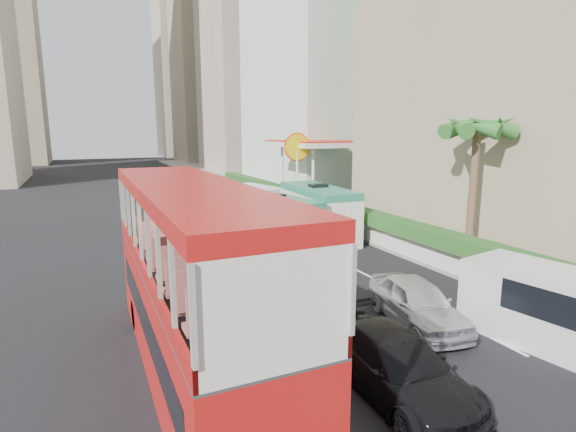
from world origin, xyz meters
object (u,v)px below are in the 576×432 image
car_black (394,392)px  minibus_near (276,221)px  double_decker_bus (193,282)px  palm_tree (472,196)px  panel_van_near (566,313)px  car_silver_lane_a (265,289)px  car_silver_lane_b (416,324)px  panel_van_far (256,199)px  shell_station (318,173)px  minibus_far (318,212)px  van_asset (247,233)px

car_black → minibus_near: bearing=80.3°
double_decker_bus → palm_tree: bearing=16.2°
panel_van_near → car_silver_lane_a: bearing=116.8°
car_silver_lane_a → panel_van_near: (6.15, -8.33, 1.13)m
car_black → minibus_near: 14.82m
car_silver_lane_b → panel_van_far: size_ratio=0.87×
car_silver_lane_a → shell_station: 21.68m
car_black → shell_station: size_ratio=0.64×
panel_van_far → shell_station: 6.53m
car_silver_lane_a → palm_tree: (9.81, -1.16, 3.38)m
car_silver_lane_b → minibus_near: minibus_near is taller
car_silver_lane_b → car_silver_lane_a: bearing=133.2°
panel_van_far → double_decker_bus: bearing=-126.2°
minibus_near → shell_station: size_ratio=0.78×
double_decker_bus → minibus_near: size_ratio=1.77×
minibus_far → panel_van_near: bearing=-87.0°
car_black → shell_station: 28.61m
double_decker_bus → shell_station: 28.02m
minibus_near → panel_van_near: minibus_near is taller
car_black → minibus_far: size_ratio=0.74×
double_decker_bus → car_silver_lane_b: double_decker_bus is taller
car_silver_lane_a → panel_van_near: size_ratio=0.76×
van_asset → panel_van_near: 18.65m
car_black → van_asset: 18.24m
van_asset → palm_tree: (7.07, -11.14, 3.38)m
car_silver_lane_b → palm_tree: size_ratio=0.71×
van_asset → panel_van_far: size_ratio=0.95×
minibus_far → panel_van_far: (-0.44, 9.30, -0.48)m
van_asset → minibus_far: minibus_far is taller
van_asset → double_decker_bus: bearing=-115.5°
panel_van_near → shell_station: size_ratio=0.71×
van_asset → shell_station: shell_station is taller
car_black → van_asset: (2.52, 18.07, 0.00)m
car_silver_lane_b → panel_van_near: 4.35m
car_black → shell_station: bearing=67.6°
minibus_near → panel_van_near: 14.97m
panel_van_far → shell_station: shell_station is taller
minibus_far → palm_tree: palm_tree is taller
van_asset → minibus_far: bearing=-39.8°
car_silver_lane_b → van_asset: 15.18m
panel_van_near → palm_tree: palm_tree is taller
double_decker_bus → minibus_near: 13.65m
double_decker_bus → minibus_far: 16.09m
shell_station → panel_van_far: bearing=-167.5°
car_silver_lane_a → van_asset: car_silver_lane_a is taller
van_asset → shell_station: (9.27, 7.86, 2.75)m
minibus_far → car_silver_lane_a: bearing=-127.7°
car_black → van_asset: car_black is taller
car_black → double_decker_bus: bearing=147.2°
minibus_near → car_silver_lane_b: bearing=-100.3°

